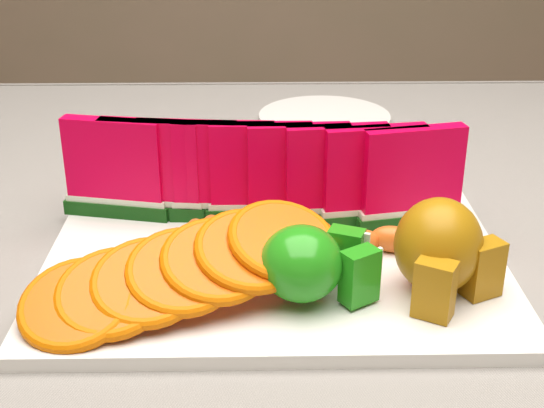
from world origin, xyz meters
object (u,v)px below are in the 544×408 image
at_px(apple_cluster, 310,264).
at_px(pear_cluster, 441,249).
at_px(side_plate, 324,118).
at_px(platter, 274,260).

distance_m(apple_cluster, pear_cluster, 0.10).
height_order(apple_cluster, pear_cluster, pear_cluster).
relative_size(pear_cluster, side_plate, 0.50).
bearing_deg(side_plate, apple_cluster, -96.13).
xyz_separation_m(platter, side_plate, (0.08, 0.40, -0.00)).
xyz_separation_m(pear_cluster, side_plate, (-0.05, 0.46, -0.05)).
bearing_deg(apple_cluster, platter, 109.30).
relative_size(apple_cluster, pear_cluster, 1.04).
xyz_separation_m(apple_cluster, pear_cluster, (0.10, 0.01, 0.01)).
xyz_separation_m(apple_cluster, side_plate, (0.05, 0.47, -0.04)).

